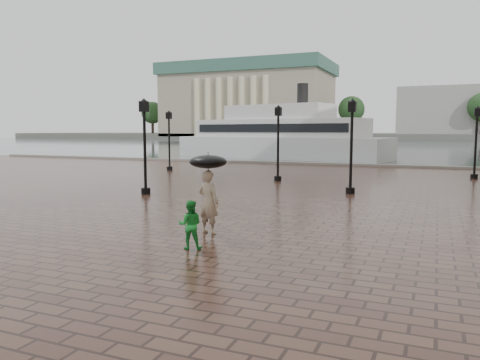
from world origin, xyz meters
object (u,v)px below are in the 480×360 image
object	(u,v)px
ferry_near	(279,136)
adult_pedestrian	(208,202)
street_lamps	(282,143)
child_pedestrian	(190,225)

from	to	relation	value
ferry_near	adult_pedestrian	bearing A→B (deg)	-61.70
street_lamps	child_pedestrian	distance (m)	16.24
street_lamps	ferry_near	xyz separation A→B (m)	(-7.64, 22.58, 0.05)
street_lamps	ferry_near	distance (m)	23.84
child_pedestrian	ferry_near	distance (m)	39.90
child_pedestrian	adult_pedestrian	bearing A→B (deg)	-99.83
child_pedestrian	street_lamps	bearing A→B (deg)	-102.01
child_pedestrian	ferry_near	xyz separation A→B (m)	(-10.28, 38.52, 1.75)
adult_pedestrian	child_pedestrian	distance (m)	1.83
child_pedestrian	ferry_near	world-z (taller)	ferry_near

